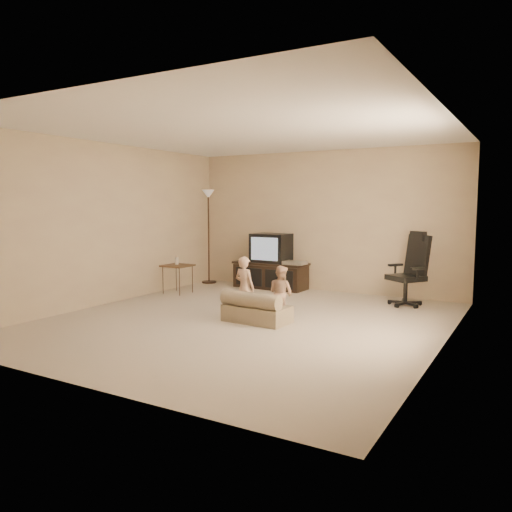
{
  "coord_description": "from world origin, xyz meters",
  "views": [
    {
      "loc": [
        3.37,
        -5.6,
        1.56
      ],
      "look_at": [
        -0.18,
        0.6,
        0.81
      ],
      "focal_mm": 35.0,
      "sensor_mm": 36.0,
      "label": 1
    }
  ],
  "objects_px": {
    "toddler_right": "(281,293)",
    "toddler_left": "(245,288)",
    "side_table": "(177,266)",
    "floor_lamp": "(208,215)",
    "tv_stand": "(271,266)",
    "child_sofa": "(255,310)",
    "office_chair": "(410,279)"
  },
  "relations": [
    {
      "from": "toddler_right",
      "to": "toddler_left",
      "type": "bearing_deg",
      "value": 32.4
    },
    {
      "from": "toddler_left",
      "to": "side_table",
      "type": "bearing_deg",
      "value": -19.07
    },
    {
      "from": "floor_lamp",
      "to": "toddler_right",
      "type": "height_order",
      "value": "floor_lamp"
    },
    {
      "from": "side_table",
      "to": "toddler_left",
      "type": "distance_m",
      "value": 2.29
    },
    {
      "from": "tv_stand",
      "to": "side_table",
      "type": "height_order",
      "value": "tv_stand"
    },
    {
      "from": "tv_stand",
      "to": "child_sofa",
      "type": "distance_m",
      "value": 2.73
    },
    {
      "from": "tv_stand",
      "to": "side_table",
      "type": "relative_size",
      "value": 2.11
    },
    {
      "from": "floor_lamp",
      "to": "child_sofa",
      "type": "relative_size",
      "value": 2.06
    },
    {
      "from": "office_chair",
      "to": "side_table",
      "type": "bearing_deg",
      "value": -130.42
    },
    {
      "from": "office_chair",
      "to": "toddler_left",
      "type": "xyz_separation_m",
      "value": [
        -1.74,
        -2.02,
        0.02
      ]
    },
    {
      "from": "side_table",
      "to": "floor_lamp",
      "type": "bearing_deg",
      "value": 98.95
    },
    {
      "from": "child_sofa",
      "to": "toddler_right",
      "type": "height_order",
      "value": "toddler_right"
    },
    {
      "from": "tv_stand",
      "to": "toddler_right",
      "type": "bearing_deg",
      "value": -56.73
    },
    {
      "from": "floor_lamp",
      "to": "child_sofa",
      "type": "height_order",
      "value": "floor_lamp"
    },
    {
      "from": "side_table",
      "to": "tv_stand",
      "type": "bearing_deg",
      "value": 47.8
    },
    {
      "from": "side_table",
      "to": "toddler_left",
      "type": "relative_size",
      "value": 0.8
    },
    {
      "from": "office_chair",
      "to": "child_sofa",
      "type": "xyz_separation_m",
      "value": [
        -1.51,
        -2.14,
        -0.24
      ]
    },
    {
      "from": "side_table",
      "to": "toddler_right",
      "type": "height_order",
      "value": "toddler_right"
    },
    {
      "from": "office_chair",
      "to": "floor_lamp",
      "type": "xyz_separation_m",
      "value": [
        -3.96,
        0.28,
        0.93
      ]
    },
    {
      "from": "child_sofa",
      "to": "floor_lamp",
      "type": "bearing_deg",
      "value": 138.97
    },
    {
      "from": "office_chair",
      "to": "child_sofa",
      "type": "height_order",
      "value": "office_chair"
    },
    {
      "from": "office_chair",
      "to": "side_table",
      "type": "relative_size",
      "value": 1.68
    },
    {
      "from": "floor_lamp",
      "to": "child_sofa",
      "type": "distance_m",
      "value": 3.64
    },
    {
      "from": "office_chair",
      "to": "toddler_right",
      "type": "height_order",
      "value": "office_chair"
    },
    {
      "from": "floor_lamp",
      "to": "toddler_right",
      "type": "bearing_deg",
      "value": -38.67
    },
    {
      "from": "floor_lamp",
      "to": "toddler_right",
      "type": "relative_size",
      "value": 2.47
    },
    {
      "from": "toddler_right",
      "to": "floor_lamp",
      "type": "bearing_deg",
      "value": -22.99
    },
    {
      "from": "side_table",
      "to": "toddler_left",
      "type": "xyz_separation_m",
      "value": [
        2.02,
        -1.08,
        -0.06
      ]
    },
    {
      "from": "floor_lamp",
      "to": "tv_stand",
      "type": "bearing_deg",
      "value": 2.65
    },
    {
      "from": "side_table",
      "to": "child_sofa",
      "type": "distance_m",
      "value": 2.58
    },
    {
      "from": "tv_stand",
      "to": "side_table",
      "type": "distance_m",
      "value": 1.73
    },
    {
      "from": "toddler_left",
      "to": "floor_lamp",
      "type": "bearing_deg",
      "value": -37.06
    }
  ]
}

